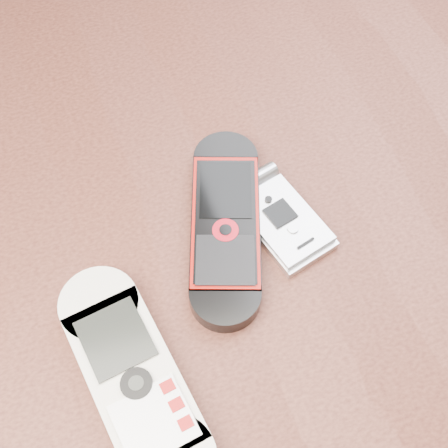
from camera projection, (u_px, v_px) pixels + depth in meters
ground at (221, 438)px, 1.13m from camera, size 4.00×4.00×0.00m
table at (219, 289)px, 0.57m from camera, size 1.20×0.80×0.75m
nokia_white at (134, 379)px, 0.41m from camera, size 0.08×0.18×0.02m
nokia_black_red at (225, 224)px, 0.48m from camera, size 0.11×0.18×0.02m
motorola_razr at (282, 220)px, 0.48m from camera, size 0.07×0.10×0.01m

